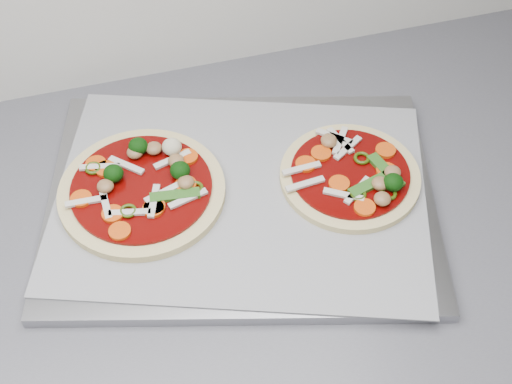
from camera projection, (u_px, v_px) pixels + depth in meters
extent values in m
cube|color=#5A5A61|center=(129.00, 265.00, 0.82)|extent=(3.60, 0.60, 0.04)
cube|color=gray|center=(241.00, 198.00, 0.85)|extent=(0.53, 0.44, 0.01)
cube|color=gray|center=(241.00, 193.00, 0.85)|extent=(0.52, 0.44, 0.00)
cylinder|color=#DEC983|center=(142.00, 191.00, 0.84)|extent=(0.28, 0.28, 0.01)
cylinder|color=#5F0706|center=(141.00, 187.00, 0.83)|extent=(0.23, 0.23, 0.00)
ellipsoid|color=olive|center=(105.00, 186.00, 0.82)|extent=(0.03, 0.03, 0.01)
cube|color=beige|center=(100.00, 167.00, 0.85)|extent=(0.05, 0.02, 0.00)
cylinder|color=#ED5300|center=(113.00, 214.00, 0.80)|extent=(0.03, 0.03, 0.00)
cube|color=beige|center=(86.00, 201.00, 0.82)|extent=(0.05, 0.01, 0.00)
cube|color=beige|center=(172.00, 159.00, 0.86)|extent=(0.05, 0.02, 0.00)
cube|color=beige|center=(130.00, 213.00, 0.80)|extent=(0.05, 0.02, 0.00)
ellipsoid|color=olive|center=(154.00, 148.00, 0.86)|extent=(0.02, 0.02, 0.01)
cube|color=beige|center=(163.00, 192.00, 0.82)|extent=(0.05, 0.02, 0.00)
cylinder|color=#ED5300|center=(120.00, 231.00, 0.79)|extent=(0.03, 0.03, 0.00)
cylinder|color=#ED5300|center=(188.00, 157.00, 0.86)|extent=(0.04, 0.04, 0.00)
cube|color=beige|center=(105.00, 203.00, 0.81)|extent=(0.01, 0.05, 0.00)
ellipsoid|color=olive|center=(135.00, 152.00, 0.86)|extent=(0.02, 0.02, 0.01)
cylinder|color=#ED5300|center=(106.00, 169.00, 0.85)|extent=(0.03, 0.03, 0.00)
cube|color=#386821|center=(175.00, 196.00, 0.82)|extent=(0.06, 0.02, 0.00)
ellipsoid|color=#0C3608|center=(138.00, 146.00, 0.86)|extent=(0.03, 0.03, 0.02)
ellipsoid|color=olive|center=(186.00, 182.00, 0.83)|extent=(0.03, 0.03, 0.01)
ellipsoid|color=#0C3608|center=(180.00, 170.00, 0.84)|extent=(0.03, 0.03, 0.02)
torus|color=#2F450A|center=(195.00, 188.00, 0.83)|extent=(0.02, 0.02, 0.00)
cylinder|color=#ED5300|center=(81.00, 199.00, 0.82)|extent=(0.03, 0.03, 0.00)
cylinder|color=#ED5300|center=(153.00, 209.00, 0.81)|extent=(0.03, 0.03, 0.00)
ellipsoid|color=beige|center=(172.00, 147.00, 0.86)|extent=(0.03, 0.03, 0.02)
ellipsoid|color=olive|center=(176.00, 161.00, 0.85)|extent=(0.03, 0.03, 0.01)
torus|color=#2F450A|center=(128.00, 211.00, 0.81)|extent=(0.02, 0.02, 0.00)
cylinder|color=#ED5300|center=(96.00, 164.00, 0.85)|extent=(0.03, 0.03, 0.00)
ellipsoid|color=#0C3608|center=(113.00, 173.00, 0.83)|extent=(0.03, 0.03, 0.02)
cube|color=beige|center=(126.00, 165.00, 0.85)|extent=(0.04, 0.04, 0.00)
cylinder|color=#ED5300|center=(155.00, 206.00, 0.81)|extent=(0.03, 0.03, 0.00)
cube|color=beige|center=(188.00, 199.00, 0.82)|extent=(0.05, 0.02, 0.00)
cylinder|color=#ED5300|center=(186.00, 184.00, 0.83)|extent=(0.03, 0.03, 0.00)
cube|color=beige|center=(154.00, 201.00, 0.82)|extent=(0.02, 0.05, 0.00)
torus|color=#2F450A|center=(93.00, 168.00, 0.85)|extent=(0.03, 0.03, 0.00)
cylinder|color=#DEC983|center=(350.00, 176.00, 0.86)|extent=(0.21, 0.21, 0.01)
cylinder|color=#5F0706|center=(350.00, 173.00, 0.85)|extent=(0.18, 0.18, 0.00)
torus|color=#2F450A|center=(362.00, 158.00, 0.86)|extent=(0.03, 0.03, 0.00)
cylinder|color=#ED5300|center=(386.00, 150.00, 0.87)|extent=(0.03, 0.03, 0.00)
ellipsoid|color=olive|center=(382.00, 199.00, 0.82)|extent=(0.02, 0.02, 0.01)
cylinder|color=#ED5300|center=(365.00, 207.00, 0.81)|extent=(0.03, 0.03, 0.00)
cube|color=beige|center=(334.00, 137.00, 0.88)|extent=(0.04, 0.04, 0.00)
ellipsoid|color=olive|center=(329.00, 140.00, 0.88)|extent=(0.03, 0.03, 0.01)
torus|color=#2F450A|center=(358.00, 194.00, 0.82)|extent=(0.03, 0.03, 0.00)
cube|color=beige|center=(340.00, 141.00, 0.88)|extent=(0.02, 0.05, 0.00)
cylinder|color=#ED5300|center=(339.00, 184.00, 0.84)|extent=(0.03, 0.03, 0.00)
ellipsoid|color=olive|center=(380.00, 183.00, 0.83)|extent=(0.03, 0.03, 0.01)
cylinder|color=#ED5300|center=(321.00, 153.00, 0.87)|extent=(0.04, 0.04, 0.00)
cylinder|color=#ED5300|center=(306.00, 164.00, 0.86)|extent=(0.03, 0.03, 0.00)
ellipsoid|color=olive|center=(393.00, 172.00, 0.84)|extent=(0.03, 0.03, 0.01)
cube|color=beige|center=(305.00, 184.00, 0.83)|extent=(0.05, 0.01, 0.00)
torus|color=#2F450A|center=(388.00, 194.00, 0.83)|extent=(0.03, 0.03, 0.00)
cube|color=#386821|center=(386.00, 171.00, 0.85)|extent=(0.03, 0.06, 0.00)
cylinder|color=#ED5300|center=(390.00, 179.00, 0.84)|extent=(0.03, 0.03, 0.00)
cylinder|color=#ED5300|center=(386.00, 171.00, 0.85)|extent=(0.03, 0.03, 0.00)
cube|color=beige|center=(302.00, 169.00, 0.85)|extent=(0.05, 0.01, 0.00)
cube|color=beige|center=(340.00, 141.00, 0.88)|extent=(0.03, 0.04, 0.00)
ellipsoid|color=#0C3608|center=(393.00, 182.00, 0.83)|extent=(0.02, 0.02, 0.02)
ellipsoid|color=olive|center=(329.00, 141.00, 0.87)|extent=(0.03, 0.03, 0.01)
cube|color=#386821|center=(371.00, 184.00, 0.83)|extent=(0.06, 0.03, 0.00)
cube|color=beige|center=(357.00, 190.00, 0.83)|extent=(0.04, 0.04, 0.00)
cube|color=beige|center=(344.00, 195.00, 0.82)|extent=(0.04, 0.03, 0.00)
cube|color=beige|center=(348.00, 148.00, 0.87)|extent=(0.04, 0.03, 0.00)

